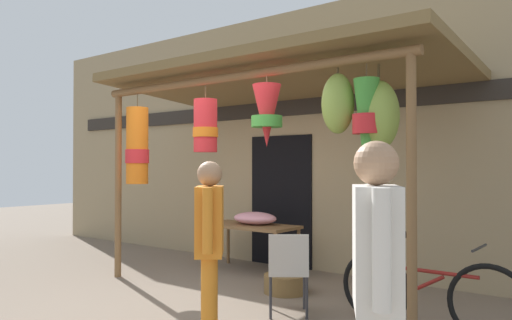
{
  "coord_description": "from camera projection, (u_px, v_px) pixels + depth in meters",
  "views": [
    {
      "loc": [
        3.83,
        -4.08,
        1.51
      ],
      "look_at": [
        -0.01,
        1.03,
        1.61
      ],
      "focal_mm": 34.44,
      "sensor_mm": 36.0,
      "label": 1
    }
  ],
  "objects": [
    {
      "name": "folding_chair",
      "position": [
        288.0,
        266.0,
        4.98
      ],
      "size": [
        0.56,
        0.56,
        0.84
      ],
      "color": "beige",
      "rests_on": "ground_plane"
    },
    {
      "name": "shop_facade",
      "position": [
        308.0,
        138.0,
        7.44
      ],
      "size": [
        12.05,
        0.29,
        3.9
      ],
      "color": "#9E8966",
      "rests_on": "ground_plane"
    },
    {
      "name": "parked_bicycle",
      "position": [
        428.0,
        293.0,
        4.52
      ],
      "size": [
        1.75,
        0.44,
        0.92
      ],
      "color": "black",
      "rests_on": "ground_plane"
    },
    {
      "name": "customer_foreground",
      "position": [
        210.0,
        238.0,
        4.12
      ],
      "size": [
        0.42,
        0.48,
        1.56
      ],
      "color": "orange",
      "rests_on": "ground_plane"
    },
    {
      "name": "vendor_in_orange",
      "position": [
        377.0,
        277.0,
        2.42
      ],
      "size": [
        0.38,
        0.53,
        1.64
      ],
      "color": "silver",
      "rests_on": "ground_plane"
    },
    {
      "name": "flower_heap_on_table",
      "position": [
        255.0,
        218.0,
        7.13
      ],
      "size": [
        0.69,
        0.48,
        0.18
      ],
      "color": "pink",
      "rests_on": "display_table"
    },
    {
      "name": "wicker_basket_by_table",
      "position": [
        286.0,
        284.0,
        5.9
      ],
      "size": [
        0.53,
        0.53,
        0.22
      ],
      "primitive_type": "cylinder",
      "color": "brown",
      "rests_on": "ground_plane"
    },
    {
      "name": "market_stall_canopy",
      "position": [
        281.0,
        93.0,
        6.19
      ],
      "size": [
        4.61,
        2.66,
        2.81
      ],
      "color": "brown",
      "rests_on": "ground_plane"
    },
    {
      "name": "display_table",
      "position": [
        250.0,
        229.0,
        7.11
      ],
      "size": [
        1.41,
        0.68,
        0.68
      ],
      "color": "brown",
      "rests_on": "ground_plane"
    },
    {
      "name": "ground_plane",
      "position": [
        202.0,
        301.0,
        5.54
      ],
      "size": [
        30.0,
        30.0,
        0.0
      ],
      "primitive_type": "plane",
      "color": "#756656"
    }
  ]
}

